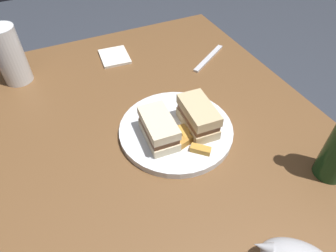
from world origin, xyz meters
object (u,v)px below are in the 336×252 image
(plate, at_px, (175,129))
(pint_glass, at_px, (11,58))
(sandwich_half_left, at_px, (159,129))
(napkin, at_px, (115,57))
(sandwich_half_right, at_px, (198,116))
(fork, at_px, (209,58))

(plate, relative_size, pint_glass, 1.66)
(sandwich_half_left, relative_size, napkin, 1.10)
(napkin, bearing_deg, plate, -175.20)
(sandwich_half_left, distance_m, sandwich_half_right, 0.10)
(sandwich_half_left, bearing_deg, sandwich_half_right, -93.31)
(sandwich_half_left, bearing_deg, pint_glass, 34.16)
(fork, bearing_deg, plate, -166.81)
(pint_glass, distance_m, fork, 0.60)
(plate, xyz_separation_m, sandwich_half_left, (-0.02, 0.05, 0.04))
(sandwich_half_right, bearing_deg, pint_glass, 42.33)
(plate, relative_size, sandwich_half_left, 2.32)
(plate, distance_m, napkin, 0.39)
(napkin, bearing_deg, fork, -116.62)
(plate, bearing_deg, napkin, 4.80)
(plate, distance_m, sandwich_half_left, 0.07)
(sandwich_half_left, relative_size, pint_glass, 0.72)
(sandwich_half_left, distance_m, pint_glass, 0.50)
(sandwich_half_right, distance_m, pint_glass, 0.57)
(fork, bearing_deg, sandwich_half_right, -158.09)
(napkin, height_order, fork, napkin)
(fork, bearing_deg, pint_glass, 133.63)
(sandwich_half_left, relative_size, fork, 0.67)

